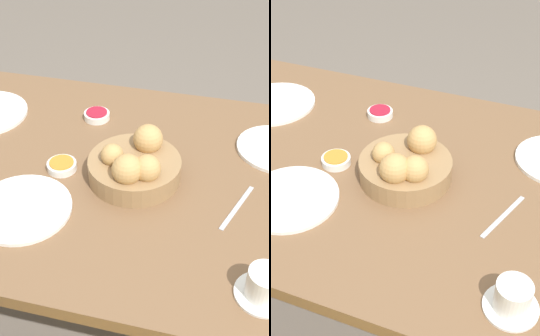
% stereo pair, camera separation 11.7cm
% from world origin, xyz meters
% --- Properties ---
extents(ground_plane, '(10.00, 10.00, 0.00)m').
position_xyz_m(ground_plane, '(0.00, 0.00, 0.00)').
color(ground_plane, '#6B6056').
extents(dining_table, '(1.54, 0.87, 0.76)m').
position_xyz_m(dining_table, '(0.00, 0.00, 0.67)').
color(dining_table, brown).
rests_on(dining_table, ground_plane).
extents(bread_basket, '(0.23, 0.23, 0.12)m').
position_xyz_m(bread_basket, '(-0.09, 0.02, 0.80)').
color(bread_basket, '#99754C').
rests_on(bread_basket, dining_table).
extents(plate_near_right, '(0.25, 0.25, 0.01)m').
position_xyz_m(plate_near_right, '(0.42, -0.16, 0.77)').
color(plate_near_right, white).
rests_on(plate_near_right, dining_table).
extents(plate_far_center, '(0.24, 0.24, 0.01)m').
position_xyz_m(plate_far_center, '(0.14, 0.20, 0.77)').
color(plate_far_center, white).
rests_on(plate_far_center, dining_table).
extents(coffee_cup, '(0.11, 0.11, 0.07)m').
position_xyz_m(coffee_cup, '(-0.42, 0.31, 0.79)').
color(coffee_cup, white).
rests_on(coffee_cup, dining_table).
extents(jam_bowl_berry, '(0.08, 0.08, 0.02)m').
position_xyz_m(jam_bowl_berry, '(0.09, -0.22, 0.77)').
color(jam_bowl_berry, white).
rests_on(jam_bowl_berry, dining_table).
extents(jam_bowl_honey, '(0.08, 0.08, 0.02)m').
position_xyz_m(jam_bowl_honey, '(0.10, 0.03, 0.77)').
color(jam_bowl_honey, white).
rests_on(jam_bowl_honey, dining_table).
extents(fork_silver, '(0.07, 0.17, 0.00)m').
position_xyz_m(fork_silver, '(-0.36, 0.07, 0.76)').
color(fork_silver, '#B7B7BC').
rests_on(fork_silver, dining_table).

